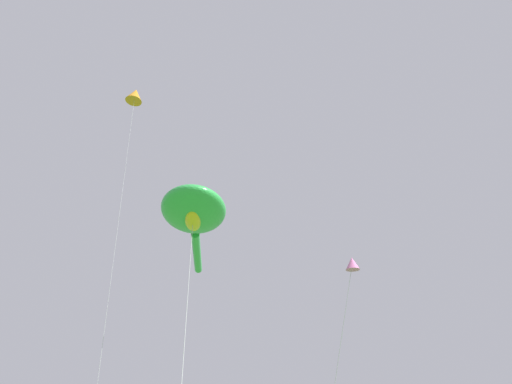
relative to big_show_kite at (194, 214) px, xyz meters
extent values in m
ellipsoid|color=green|center=(-0.21, -0.19, 0.03)|extent=(5.42, 5.30, 1.23)
cylinder|color=green|center=(3.50, 3.12, -0.15)|extent=(4.31, 3.91, 0.44)
ellipsoid|color=yellow|center=(-0.21, -0.19, -0.52)|extent=(1.98, 1.88, 0.44)
cylinder|color=#B2B2B7|center=(-1.75, -1.79, -5.98)|extent=(3.12, 3.25, 10.80)
cone|color=pink|center=(3.16, -6.40, -3.00)|extent=(0.84, 0.83, 0.57)
cylinder|color=#B2B2B7|center=(3.72, -4.94, -7.19)|extent=(1.14, 2.94, 8.38)
cone|color=orange|center=(2.21, 9.66, 13.97)|extent=(1.81, 1.82, 1.20)
cylinder|color=#B2B2B7|center=(1.36, 7.87, 1.30)|extent=(1.72, 3.61, 25.35)
camera|label=1|loc=(-13.91, -14.29, -9.82)|focal=32.39mm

